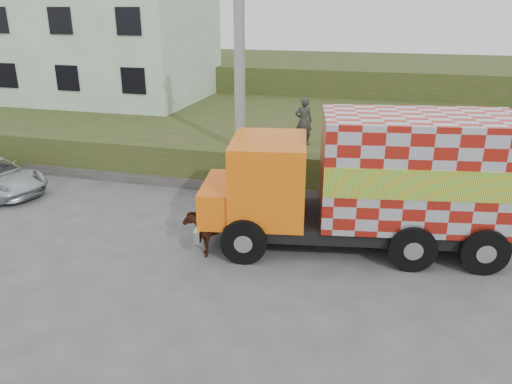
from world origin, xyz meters
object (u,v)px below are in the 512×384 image
(cow, at_px, (212,227))
(pedestrian, at_px, (304,121))
(utility_pole, at_px, (240,77))
(cargo_truck, at_px, (374,181))

(cow, relative_size, pedestrian, 0.89)
(utility_pole, height_order, cow, utility_pole)
(utility_pole, bearing_deg, pedestrian, 30.62)
(utility_pole, height_order, pedestrian, utility_pole)
(cow, distance_m, pedestrian, 6.52)
(cow, bearing_deg, utility_pole, 118.43)
(utility_pole, bearing_deg, cargo_truck, -36.27)
(utility_pole, height_order, cargo_truck, utility_pole)
(pedestrian, bearing_deg, utility_pole, 13.37)
(pedestrian, bearing_deg, cow, 59.92)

